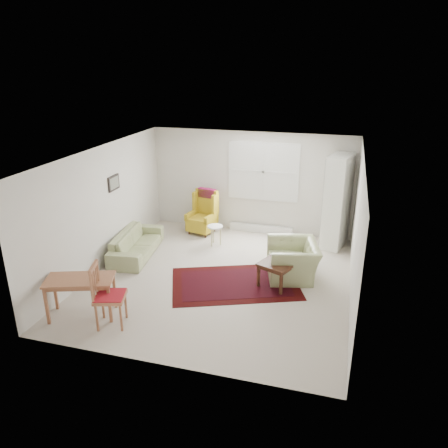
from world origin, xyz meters
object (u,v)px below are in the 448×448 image
(cabinet, at_px, (337,202))
(desk_chair, at_px, (110,295))
(stool, at_px, (215,235))
(desk, at_px, (82,297))
(armchair, at_px, (293,257))
(wingback_chair, at_px, (202,212))
(sofa, at_px, (136,239))
(coffee_table, at_px, (277,274))

(cabinet, distance_m, desk_chair, 5.52)
(stool, bearing_deg, desk, -110.03)
(armchair, relative_size, wingback_chair, 1.00)
(armchair, height_order, wingback_chair, wingback_chair)
(sofa, relative_size, cabinet, 0.87)
(wingback_chair, bearing_deg, sofa, -109.08)
(sofa, xyz_separation_m, wingback_chair, (0.98, 1.63, 0.17))
(armchair, xyz_separation_m, cabinet, (0.73, 1.83, 0.64))
(sofa, xyz_separation_m, cabinet, (4.20, 1.74, 0.70))
(sofa, distance_m, wingback_chair, 1.91)
(stool, bearing_deg, armchair, -29.31)
(wingback_chair, relative_size, coffee_table, 1.80)
(stool, xyz_separation_m, desk, (-1.28, -3.51, 0.11))
(sofa, distance_m, desk, 2.51)
(armchair, height_order, desk_chair, desk_chair)
(sofa, bearing_deg, wingback_chair, -38.44)
(stool, distance_m, desk, 3.74)
(stool, bearing_deg, coffee_table, -42.54)
(armchair, distance_m, cabinet, 2.07)
(armchair, height_order, coffee_table, armchair)
(coffee_table, distance_m, cabinet, 2.63)
(desk_chair, bearing_deg, armchair, -62.46)
(coffee_table, height_order, desk, desk)
(coffee_table, relative_size, stool, 1.26)
(coffee_table, bearing_deg, armchair, 64.16)
(armchair, bearing_deg, cabinet, 143.20)
(stool, height_order, cabinet, cabinet)
(wingback_chair, xyz_separation_m, cabinet, (3.22, 0.11, 0.53))
(sofa, relative_size, wingback_chair, 1.70)
(cabinet, bearing_deg, desk, -119.50)
(coffee_table, distance_m, stool, 2.33)
(wingback_chair, height_order, desk_chair, same)
(sofa, bearing_deg, desk, 177.92)
(coffee_table, height_order, desk_chair, desk_chair)
(armchair, bearing_deg, stool, -134.24)
(desk, bearing_deg, stool, 69.97)
(armchair, relative_size, cabinet, 0.51)
(wingback_chair, distance_m, desk_chair, 4.24)
(sofa, bearing_deg, coffee_table, -107.41)
(sofa, xyz_separation_m, coffee_table, (3.23, -0.57, -0.13))
(wingback_chair, bearing_deg, stool, -37.25)
(sofa, distance_m, stool, 1.83)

